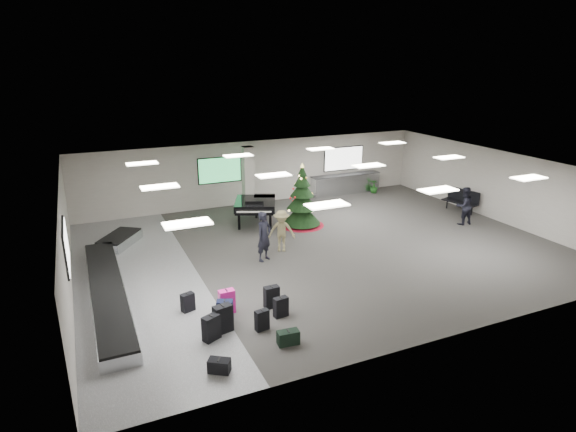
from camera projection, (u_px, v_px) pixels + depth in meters
name	position (u px, v px, depth m)	size (l,w,h in m)	color
ground	(321.00, 248.00, 18.91)	(18.00, 18.00, 0.00)	#383633
room_envelope	(306.00, 188.00, 18.61)	(18.02, 14.02, 3.21)	#ACA59D
baggage_carousel	(110.00, 280.00, 15.73)	(2.28, 9.71, 0.43)	silver
service_counter	(345.00, 184.00, 26.44)	(4.05, 0.65, 1.08)	silver
suitcase_0	(223.00, 319.00, 13.02)	(0.55, 0.38, 0.81)	black
suitcase_1	(262.00, 320.00, 13.15)	(0.41, 0.26, 0.61)	black
pink_suitcase	(227.00, 301.00, 14.02)	(0.46, 0.27, 0.74)	#E81E92
suitcase_3	(272.00, 297.00, 14.33)	(0.45, 0.26, 0.70)	black
navy_suitcase	(225.00, 312.00, 13.47)	(0.52, 0.42, 0.71)	black
suitcase_5	(211.00, 328.00, 12.66)	(0.53, 0.43, 0.72)	black
green_duffel	(288.00, 337.00, 12.52)	(0.59, 0.33, 0.40)	black
suitcase_7	(281.00, 307.00, 13.83)	(0.44, 0.27, 0.62)	black
suitcase_8	(188.00, 302.00, 14.13)	(0.43, 0.32, 0.58)	black
black_duffel	(219.00, 366.00, 11.39)	(0.59, 0.52, 0.36)	black
christmas_tree	(302.00, 204.00, 21.22)	(1.98, 1.98, 2.83)	maroon
grand_piano	(255.00, 205.00, 21.39)	(2.44, 2.72, 1.28)	black
bench	(462.00, 199.00, 23.30)	(0.96, 1.79, 1.08)	black
traveler_a	(264.00, 236.00, 17.52)	(0.68, 0.45, 1.87)	black
traveler_b	(281.00, 231.00, 18.42)	(1.06, 0.61, 1.64)	#887E54
traveler_bench	(464.00, 206.00, 21.40)	(0.83, 0.65, 1.72)	black
potted_plant_left	(303.00, 192.00, 25.25)	(0.49, 0.40, 0.89)	#174616
potted_plant_right	(374.00, 186.00, 26.60)	(0.42, 0.42, 0.74)	#174616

